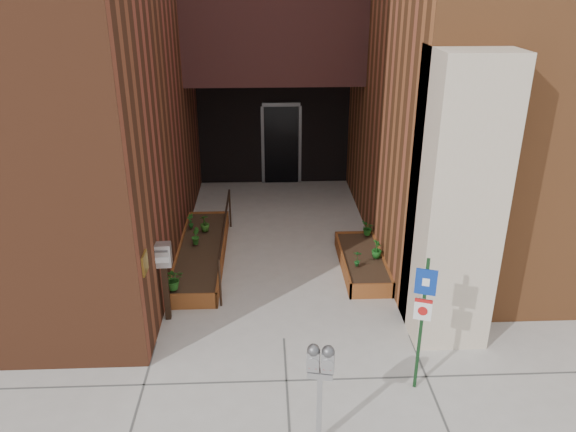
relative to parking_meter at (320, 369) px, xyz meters
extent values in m
plane|color=#9E9991|center=(-0.35, 2.13, -1.11)|extent=(80.00, 80.00, 0.00)
cube|color=#C3B096|center=(2.20, 2.33, 1.09)|extent=(1.10, 1.20, 4.40)
cube|color=#321616|center=(-0.35, 8.13, 2.89)|extent=(4.20, 2.00, 2.00)
cube|color=black|center=(-0.35, 9.53, 0.39)|extent=(4.00, 0.30, 3.00)
cube|color=black|center=(-0.15, 9.35, -0.06)|extent=(0.90, 0.06, 2.10)
cube|color=#B79338|center=(-2.34, 1.93, 0.39)|extent=(0.04, 0.30, 0.30)
cube|color=brown|center=(-1.90, 3.05, -0.96)|extent=(0.90, 0.04, 0.30)
cube|color=brown|center=(-1.90, 6.61, -0.96)|extent=(0.90, 0.04, 0.30)
cube|color=brown|center=(-2.33, 4.83, -0.96)|extent=(0.04, 3.60, 0.30)
cube|color=brown|center=(-1.47, 4.83, -0.96)|extent=(0.04, 3.60, 0.30)
cube|color=black|center=(-1.90, 4.83, -0.98)|extent=(0.82, 3.52, 0.26)
cube|color=brown|center=(1.25, 3.25, -0.96)|extent=(0.80, 0.04, 0.30)
cube|color=brown|center=(1.25, 5.41, -0.96)|extent=(0.80, 0.04, 0.30)
cube|color=brown|center=(0.87, 4.33, -0.96)|extent=(0.04, 2.20, 0.30)
cube|color=brown|center=(1.63, 4.33, -0.96)|extent=(0.04, 2.20, 0.30)
cube|color=black|center=(1.25, 4.33, -0.98)|extent=(0.72, 2.12, 0.26)
cylinder|color=black|center=(-1.40, 3.13, -0.66)|extent=(0.04, 0.04, 0.90)
cylinder|color=black|center=(-1.40, 6.43, -0.66)|extent=(0.04, 0.04, 0.90)
cylinder|color=black|center=(-1.40, 4.78, -0.23)|extent=(0.04, 3.30, 0.04)
cube|color=#979699|center=(0.00, 0.00, -0.61)|extent=(0.07, 0.07, 0.99)
cube|color=#979699|center=(0.00, 0.00, -0.08)|extent=(0.32, 0.18, 0.08)
cube|color=#979699|center=(-0.08, 0.02, 0.10)|extent=(0.17, 0.13, 0.26)
sphere|color=#59595B|center=(-0.08, 0.02, 0.25)|extent=(0.15, 0.15, 0.15)
cube|color=white|center=(-0.09, -0.03, 0.12)|extent=(0.09, 0.02, 0.05)
cube|color=#B21414|center=(-0.09, -0.03, 0.04)|extent=(0.09, 0.02, 0.03)
cube|color=#979699|center=(0.08, -0.02, 0.10)|extent=(0.17, 0.13, 0.26)
sphere|color=#59595B|center=(0.08, -0.02, 0.25)|extent=(0.15, 0.15, 0.15)
cube|color=white|center=(0.07, -0.07, 0.12)|extent=(0.09, 0.02, 0.05)
cube|color=#B21414|center=(0.07, -0.07, 0.04)|extent=(0.09, 0.02, 0.03)
cube|color=#123217|center=(1.43, 0.94, -0.10)|extent=(0.06, 0.06, 2.01)
cube|color=navy|center=(1.42, 0.92, 0.58)|extent=(0.26, 0.11, 0.36)
cube|color=white|center=(1.42, 0.91, 0.58)|extent=(0.09, 0.04, 0.11)
cube|color=white|center=(1.42, 0.92, 0.17)|extent=(0.22, 0.09, 0.32)
cube|color=#B21414|center=(1.42, 0.91, 0.30)|extent=(0.22, 0.09, 0.05)
cylinder|color=#B21414|center=(1.42, 0.91, 0.15)|extent=(0.12, 0.05, 0.13)
cube|color=black|center=(-2.25, 2.78, -0.60)|extent=(0.10, 0.10, 1.01)
cube|color=#BEBDC0|center=(-2.25, 2.78, 0.09)|extent=(0.28, 0.21, 0.39)
cube|color=#59595B|center=(-2.24, 2.68, 0.20)|extent=(0.20, 0.02, 0.04)
cube|color=white|center=(-2.24, 2.68, 0.04)|extent=(0.22, 0.02, 0.09)
imported|color=#205919|center=(-2.20, 3.23, -0.61)|extent=(0.42, 0.42, 0.39)
imported|color=#23631C|center=(-2.01, 4.98, -0.64)|extent=(0.21, 0.21, 0.34)
imported|color=#255317|center=(-1.88, 5.59, -0.63)|extent=(0.27, 0.27, 0.36)
imported|color=#1A5B1A|center=(-2.20, 5.75, -0.64)|extent=(0.24, 0.24, 0.32)
imported|color=#175318|center=(1.50, 4.24, -0.63)|extent=(0.24, 0.24, 0.35)
imported|color=#17531C|center=(1.08, 3.91, -0.65)|extent=(0.21, 0.21, 0.32)
imported|color=#195919|center=(1.50, 5.23, -0.65)|extent=(0.34, 0.34, 0.31)
camera|label=1|loc=(-0.60, -5.21, 4.19)|focal=35.00mm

